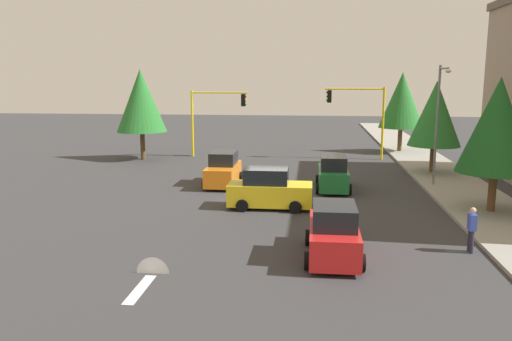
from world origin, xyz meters
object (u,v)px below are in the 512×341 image
object	(u,v)px
tree_opposite_side	(141,101)
tree_roadside_near	(498,125)
traffic_signal_far_left	(360,108)
car_yellow	(269,190)
pedestrian_crossing	(472,228)
traffic_signal_far_right	(215,110)
car_red	(334,233)
street_lamp_curbside	(439,113)
tree_roadside_mid	(435,114)
car_green	(333,174)
car_orange	(223,170)
tree_roadside_far	(402,100)

from	to	relation	value
tree_opposite_side	tree_roadside_near	world-z (taller)	tree_opposite_side
traffic_signal_far_left	car_yellow	distance (m)	17.24
pedestrian_crossing	traffic_signal_far_right	bearing A→B (deg)	-148.01
tree_roadside_near	car_red	world-z (taller)	tree_roadside_near
street_lamp_curbside	tree_roadside_mid	distance (m)	4.48
tree_roadside_mid	tree_roadside_near	world-z (taller)	tree_roadside_near
tree_opposite_side	tree_roadside_near	bearing A→B (deg)	56.93
car_green	car_orange	xyz separation A→B (m)	(-0.61, -6.42, 0.00)
car_red	pedestrian_crossing	bearing A→B (deg)	102.50
tree_roadside_near	car_green	distance (m)	9.08
car_red	car_orange	distance (m)	13.38
street_lamp_curbside	tree_roadside_far	xyz separation A→B (m)	(-14.39, 0.30, 0.08)
car_yellow	pedestrian_crossing	world-z (taller)	car_yellow
car_green	pedestrian_crossing	world-z (taller)	car_green
tree_roadside_mid	car_yellow	xyz separation A→B (m)	(10.00, -9.94, -3.10)
car_green	tree_roadside_near	bearing A→B (deg)	57.99
tree_roadside_far	car_green	xyz separation A→B (m)	(15.51, -6.18, -3.53)
tree_roadside_far	car_green	distance (m)	17.06
tree_roadside_far	car_orange	distance (m)	19.83
car_orange	pedestrian_crossing	size ratio (longest dim) A/B	2.38
car_red	car_yellow	xyz separation A→B (m)	(-6.84, -2.86, 0.00)
traffic_signal_far_left	tree_opposite_side	xyz separation A→B (m)	(2.00, -16.68, 0.59)
traffic_signal_far_left	pedestrian_crossing	size ratio (longest dim) A/B	3.29
traffic_signal_far_right	pedestrian_crossing	world-z (taller)	traffic_signal_far_right
tree_roadside_mid	car_orange	xyz separation A→B (m)	(4.89, -13.11, -3.10)
street_lamp_curbside	car_green	size ratio (longest dim) A/B	1.76
tree_roadside_far	car_yellow	bearing A→B (deg)	-25.27
traffic_signal_far_right	tree_roadside_near	distance (m)	22.73
traffic_signal_far_left	car_green	world-z (taller)	traffic_signal_far_left
car_yellow	traffic_signal_far_right	bearing A→B (deg)	-160.42
street_lamp_curbside	tree_roadside_far	distance (m)	14.39
pedestrian_crossing	car_orange	bearing A→B (deg)	-134.44
car_orange	street_lamp_curbside	bearing A→B (deg)	92.35
street_lamp_curbside	tree_opposite_side	bearing A→B (deg)	-112.55
traffic_signal_far_right	street_lamp_curbside	distance (m)	18.12
car_red	tree_opposite_side	bearing A→B (deg)	-146.26
car_green	car_orange	world-z (taller)	same
traffic_signal_far_right	tree_roadside_far	size ratio (longest dim) A/B	0.78
tree_roadside_mid	pedestrian_crossing	world-z (taller)	tree_roadside_mid
tree_roadside_far	pedestrian_crossing	size ratio (longest dim) A/B	3.98
tree_roadside_near	car_green	bearing A→B (deg)	-122.01
tree_opposite_side	car_yellow	xyz separation A→B (m)	(14.00, 11.06, -3.65)
street_lamp_curbside	tree_roadside_far	bearing A→B (deg)	178.81
traffic_signal_far_right	traffic_signal_far_left	xyz separation A→B (m)	(-0.00, 11.32, 0.21)
tree_roadside_far	pedestrian_crossing	distance (m)	26.01
tree_roadside_near	street_lamp_curbside	bearing A→B (deg)	-166.95
traffic_signal_far_left	tree_opposite_side	size ratio (longest dim) A/B	0.80
traffic_signal_far_right	car_yellow	world-z (taller)	traffic_signal_far_right
traffic_signal_far_left	tree_opposite_side	distance (m)	16.81
traffic_signal_far_left	car_orange	size ratio (longest dim) A/B	1.38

